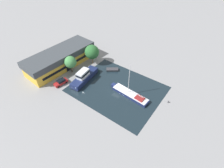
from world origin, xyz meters
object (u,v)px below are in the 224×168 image
quay_tree_near_building (70,62)px  quay_tree_by_water (92,52)px  warehouse_building (60,58)px  parked_car (61,82)px  small_dinghy (112,70)px  sailboat_moored (130,94)px  motor_cruiser (84,77)px

quay_tree_near_building → quay_tree_by_water: 8.55m
warehouse_building → parked_car: 10.63m
warehouse_building → small_dinghy: size_ratio=5.96×
quay_tree_by_water → sailboat_moored: bearing=-107.3°
warehouse_building → parked_car: warehouse_building is taller
sailboat_moored → warehouse_building: bearing=97.3°
small_dinghy → quay_tree_by_water: bearing=58.1°
sailboat_moored → small_dinghy: 13.36m
motor_cruiser → quay_tree_by_water: bearing=-72.3°
quay_tree_near_building → parked_car: (-6.52, -1.81, -3.22)m
parked_car → motor_cruiser: size_ratio=0.39×
warehouse_building → small_dinghy: (8.33, -16.55, -2.59)m
warehouse_building → motor_cruiser: 12.45m
quay_tree_near_building → parked_car: 7.49m
sailboat_moored → small_dinghy: bearing=63.4°
warehouse_building → motor_cruiser: bearing=-91.7°
sailboat_moored → small_dinghy: (6.84, 11.47, -0.22)m
warehouse_building → sailboat_moored: bearing=-83.0°
warehouse_building → quay_tree_near_building: 5.99m
parked_car → sailboat_moored: (8.55, -20.35, -0.28)m
parked_car → sailboat_moored: 22.08m
quay_tree_near_building → sailboat_moored: (2.03, -22.16, -3.50)m
quay_tree_by_water → parked_car: size_ratio=1.57×
warehouse_building → small_dinghy: bearing=-59.4°
quay_tree_near_building → motor_cruiser: 6.99m
quay_tree_near_building → sailboat_moored: sailboat_moored is taller
quay_tree_by_water → parked_car: 15.22m
motor_cruiser → small_dinghy: (9.53, -4.25, -1.08)m
motor_cruiser → warehouse_building: bearing=-12.6°
quay_tree_near_building → small_dinghy: 14.38m
parked_car → motor_cruiser: 7.48m
small_dinghy → sailboat_moored: bearing=-157.4°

